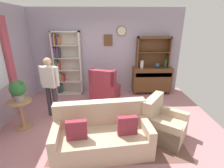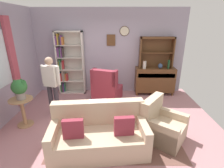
# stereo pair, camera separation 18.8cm
# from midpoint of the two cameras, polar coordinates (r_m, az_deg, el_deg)

# --- Properties ---
(ground_plane) EXTENTS (5.40, 4.60, 0.02)m
(ground_plane) POSITION_cam_midpoint_polar(r_m,az_deg,el_deg) (4.30, -2.55, -13.06)
(ground_plane) COLOR #B27A7F
(wall_back) EXTENTS (5.00, 0.09, 2.80)m
(wall_back) POSITION_cam_midpoint_polar(r_m,az_deg,el_deg) (5.81, -2.64, 10.81)
(wall_back) COLOR #A399AD
(wall_back) RESTS_ON ground_plane
(area_rug) EXTENTS (2.65, 2.07, 0.01)m
(area_rug) POSITION_cam_midpoint_polar(r_m,az_deg,el_deg) (4.05, 0.36, -15.17)
(area_rug) COLOR brown
(area_rug) RESTS_ON ground_plane
(bookshelf) EXTENTS (0.90, 0.30, 2.10)m
(bookshelf) POSITION_cam_midpoint_polar(r_m,az_deg,el_deg) (5.88, -16.43, 6.66)
(bookshelf) COLOR silver
(bookshelf) RESTS_ON ground_plane
(sideboard) EXTENTS (1.30, 0.45, 0.92)m
(sideboard) POSITION_cam_midpoint_polar(r_m,az_deg,el_deg) (5.95, 12.41, 1.68)
(sideboard) COLOR brown
(sideboard) RESTS_ON ground_plane
(sideboard_hutch) EXTENTS (1.10, 0.26, 1.00)m
(sideboard_hutch) POSITION_cam_midpoint_polar(r_m,az_deg,el_deg) (5.82, 12.93, 11.89)
(sideboard_hutch) COLOR brown
(sideboard_hutch) RESTS_ON sideboard
(vase_tall) EXTENTS (0.11, 0.11, 0.25)m
(vase_tall) POSITION_cam_midpoint_polar(r_m,az_deg,el_deg) (5.64, 9.14, 6.55)
(vase_tall) COLOR beige
(vase_tall) RESTS_ON sideboard
(vase_round) EXTENTS (0.15, 0.15, 0.17)m
(vase_round) POSITION_cam_midpoint_polar(r_m,az_deg,el_deg) (5.79, 14.18, 6.14)
(vase_round) COLOR #33476B
(vase_round) RESTS_ON sideboard
(bottle_wine) EXTENTS (0.07, 0.07, 0.29)m
(bottle_wine) POSITION_cam_midpoint_polar(r_m,az_deg,el_deg) (5.83, 16.76, 6.60)
(bottle_wine) COLOR #194223
(bottle_wine) RESTS_ON sideboard
(couch_floral) EXTENTS (1.88, 1.05, 0.90)m
(couch_floral) POSITION_cam_midpoint_polar(r_m,az_deg,el_deg) (3.38, -5.09, -16.91)
(couch_floral) COLOR #C6AD8E
(couch_floral) RESTS_ON ground_plane
(armchair_floral) EXTENTS (1.07, 1.07, 0.88)m
(armchair_floral) POSITION_cam_midpoint_polar(r_m,az_deg,el_deg) (3.82, 15.49, -13.22)
(armchair_floral) COLOR #C6AD8E
(armchair_floral) RESTS_ON ground_plane
(wingback_chair) EXTENTS (1.00, 1.01, 1.05)m
(wingback_chair) POSITION_cam_midpoint_polar(r_m,az_deg,el_deg) (5.26, -3.53, -1.78)
(wingback_chair) COLOR maroon
(wingback_chair) RESTS_ON ground_plane
(plant_stand) EXTENTS (0.52, 0.52, 0.69)m
(plant_stand) POSITION_cam_midpoint_polar(r_m,az_deg,el_deg) (4.48, -29.50, -8.08)
(plant_stand) COLOR #A87F56
(plant_stand) RESTS_ON ground_plane
(potted_plant_large) EXTENTS (0.34, 0.34, 0.46)m
(potted_plant_large) POSITION_cam_midpoint_polar(r_m,az_deg,el_deg) (4.26, -30.37, -1.64)
(potted_plant_large) COLOR gray
(potted_plant_large) RESTS_ON plant_stand
(person_reading) EXTENTS (0.52, 0.28, 1.56)m
(person_reading) POSITION_cam_midpoint_polar(r_m,az_deg,el_deg) (4.52, -21.35, 0.17)
(person_reading) COLOR #38333D
(person_reading) RESTS_ON ground_plane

